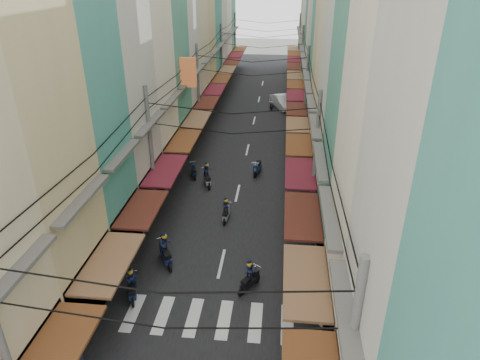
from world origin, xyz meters
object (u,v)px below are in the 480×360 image
Objects in this scene: white_car at (282,108)px; market_umbrella at (361,259)px; traffic_sign at (317,231)px; bicycle at (360,253)px.

market_umbrella reaches higher than white_car.
white_car is 28.09m from traffic_sign.
market_umbrella is (-0.70, -3.34, 2.04)m from bicycle.
white_car is at bearing 97.46° from market_umbrella.
white_car is 1.91× the size of traffic_sign.
market_umbrella is 0.87× the size of traffic_sign.
traffic_sign reaches higher than market_umbrella.
market_umbrella is at bearing -52.35° from traffic_sign.
white_car is 3.29× the size of bicycle.
bicycle is (4.68, -27.04, 0.00)m from white_car.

